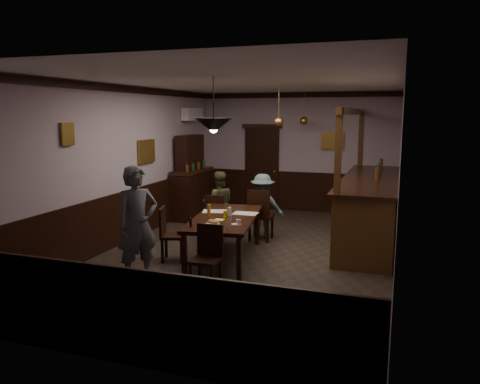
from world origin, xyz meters
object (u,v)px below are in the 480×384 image
at_px(person_seated_left, 218,204).
at_px(pendant_brass_far, 304,121).
at_px(pendant_brass_mid, 279,122).
at_px(chair_far_left, 216,215).
at_px(person_standing, 138,225).
at_px(coffee_cup, 238,222).
at_px(soda_can, 225,214).
at_px(chair_near, 207,254).
at_px(chair_far_right, 260,213).
at_px(chair_side, 169,232).
at_px(dining_table, 225,220).
at_px(pendant_iron, 214,126).
at_px(person_seated_right, 262,206).
at_px(sideboard, 192,184).
at_px(bar_counter, 371,206).

height_order(person_seated_left, pendant_brass_far, pendant_brass_far).
distance_m(pendant_brass_mid, pendant_brass_far, 1.64).
relative_size(chair_far_left, person_standing, 0.52).
relative_size(coffee_cup, soda_can, 0.67).
bearing_deg(person_seated_left, soda_can, 90.90).
bearing_deg(chair_near, chair_far_right, 90.14).
xyz_separation_m(chair_near, chair_side, (-1.10, 0.95, 0.00)).
bearing_deg(dining_table, person_seated_left, 115.45).
relative_size(person_standing, pendant_brass_mid, 2.13).
bearing_deg(chair_far_left, dining_table, 109.31).
relative_size(person_seated_left, pendant_iron, 1.62).
bearing_deg(coffee_cup, pendant_iron, -142.67).
relative_size(chair_far_right, person_seated_right, 0.80).
height_order(chair_side, person_seated_right, person_seated_right).
bearing_deg(pendant_iron, person_standing, -147.54).
xyz_separation_m(person_standing, soda_can, (0.88, 1.30, -0.05)).
xyz_separation_m(pendant_brass_mid, pendant_brass_far, (0.20, 1.63, 0.00)).
bearing_deg(person_seated_right, coffee_cup, 83.46).
height_order(coffee_cup, sideboard, sideboard).
xyz_separation_m(chair_far_left, chair_near, (0.88, -2.49, 0.01)).
distance_m(person_seated_left, pendant_iron, 2.90).
relative_size(dining_table, pendant_brass_mid, 2.88).
distance_m(person_seated_left, pendant_brass_far, 3.15).
bearing_deg(sideboard, bar_counter, -8.78).
xyz_separation_m(sideboard, pendant_iron, (2.09, -3.72, 1.50)).
distance_m(chair_side, person_seated_left, 1.83).
xyz_separation_m(chair_near, pendant_brass_far, (0.32, 5.15, 1.80)).
distance_m(dining_table, soda_can, 0.17).
bearing_deg(chair_near, soda_can, 98.75).
relative_size(chair_side, person_seated_right, 0.71).
relative_size(chair_near, sideboard, 0.46).
xyz_separation_m(coffee_cup, pendant_iron, (-0.28, -0.30, 1.49)).
xyz_separation_m(coffee_cup, pendant_brass_mid, (-0.06, 2.70, 1.50)).
distance_m(person_seated_left, pendant_brass_mid, 2.08).
xyz_separation_m(chair_side, person_standing, (0.04, -1.05, 0.36)).
distance_m(coffee_cup, pendant_iron, 1.55).
xyz_separation_m(sideboard, pendant_brass_far, (2.51, 0.90, 1.51)).
relative_size(coffee_cup, pendant_iron, 0.10).
height_order(chair_far_left, person_seated_right, person_seated_right).
bearing_deg(pendant_brass_mid, chair_far_left, -134.26).
bearing_deg(chair_far_left, person_standing, 76.52).
bearing_deg(person_seated_right, soda_can, 72.52).
bearing_deg(person_seated_left, person_standing, 62.75).
relative_size(chair_near, chair_side, 0.99).
bearing_deg(chair_side, soda_can, -91.23).
distance_m(coffee_cup, sideboard, 4.17).
bearing_deg(pendant_iron, chair_far_left, 111.49).
relative_size(chair_side, pendant_brass_mid, 1.13).
bearing_deg(pendant_iron, chair_side, 156.71).
bearing_deg(person_seated_left, chair_side, 59.74).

